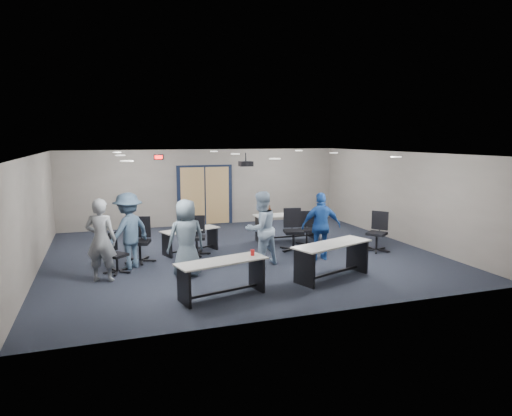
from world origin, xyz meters
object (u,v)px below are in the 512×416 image
object	(u,v)px
person_lightblue	(261,229)
chair_loose_left	(117,253)
chair_back_a	(139,240)
chair_back_b	(197,236)
table_front_left	(222,272)
person_back	(128,231)
person_plaid	(186,238)
table_back_left	(190,237)
chair_loose_right	(377,232)
table_back_right	(287,222)
person_gray	(101,240)
table_front_right	(332,254)
chair_back_c	(294,230)
person_navy	(321,226)
chair_back_d	(307,229)

from	to	relation	value
person_lightblue	chair_loose_left	bearing A→B (deg)	-28.55
chair_back_a	chair_back_b	xyz separation A→B (m)	(1.50, 0.27, -0.05)
table_front_left	person_back	world-z (taller)	person_back
chair_back_a	person_plaid	bearing A→B (deg)	-42.76
chair_loose_left	person_plaid	xyz separation A→B (m)	(1.49, -0.76, 0.42)
table_front_left	table_back_left	distance (m)	3.68
table_back_left	chair_loose_right	bearing A→B (deg)	-37.44
table_back_right	person_gray	xyz separation A→B (m)	(-5.34, -2.42, 0.36)
chair_loose_right	table_front_right	bearing A→B (deg)	-91.06
chair_back_c	person_gray	world-z (taller)	person_gray
table_front_left	person_navy	size ratio (longest dim) A/B	1.10
chair_back_c	chair_back_d	world-z (taller)	chair_back_c
person_plaid	person_lightblue	world-z (taller)	person_lightblue
table_back_right	chair_back_a	distance (m)	4.59
table_front_right	chair_back_b	distance (m)	3.86
chair_loose_left	person_plaid	size ratio (longest dim) A/B	0.53
table_front_left	chair_loose_left	distance (m)	3.01
chair_back_b	person_plaid	xyz separation A→B (m)	(-0.59, -1.80, 0.36)
chair_back_a	person_navy	distance (m)	4.61
person_plaid	table_front_left	bearing A→B (deg)	96.05
chair_back_c	person_navy	distance (m)	1.14
chair_back_d	person_back	distance (m)	5.11
table_back_left	person_back	world-z (taller)	person_back
table_back_left	chair_loose_right	world-z (taller)	chair_loose_right
chair_back_c	table_front_left	bearing A→B (deg)	-120.68
chair_back_d	chair_loose_left	distance (m)	5.45
chair_back_a	chair_loose_right	world-z (taller)	chair_back_a
person_navy	table_front_left	bearing A→B (deg)	42.72
chair_loose_right	person_lightblue	distance (m)	3.51
chair_back_d	chair_loose_left	size ratio (longest dim) A/B	1.06
chair_loose_left	person_plaid	distance (m)	1.72
person_plaid	person_gray	bearing A→B (deg)	-16.76
table_front_left	table_back_left	bearing A→B (deg)	75.42
table_back_left	person_plaid	bearing A→B (deg)	-122.99
table_front_right	person_plaid	size ratio (longest dim) A/B	1.17
table_front_left	chair_loose_left	bearing A→B (deg)	115.72
chair_loose_right	chair_back_a	bearing A→B (deg)	-136.94
person_lightblue	chair_loose_right	bearing A→B (deg)	163.47
table_back_right	chair_back_b	world-z (taller)	table_back_right
table_back_right	person_navy	world-z (taller)	person_navy
chair_back_c	chair_loose_left	world-z (taller)	chair_back_c
chair_back_b	person_plaid	distance (m)	1.93
table_front_right	chair_back_b	world-z (taller)	chair_back_b
table_back_left	chair_back_a	bearing A→B (deg)	-177.58
person_navy	chair_back_c	bearing A→B (deg)	-63.26
chair_back_c	chair_back_b	bearing A→B (deg)	-175.56
table_front_right	person_lightblue	size ratio (longest dim) A/B	1.13
chair_loose_right	person_back	size ratio (longest dim) A/B	0.60
chair_back_a	chair_back_d	xyz separation A→B (m)	(4.76, 0.34, -0.08)
table_front_left	chair_back_b	xyz separation A→B (m)	(0.16, 3.37, 0.01)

